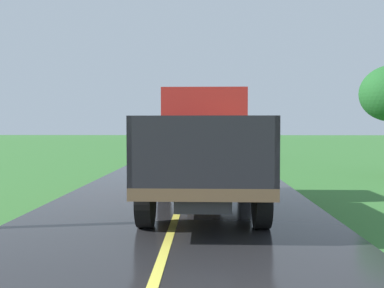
{
  "coord_description": "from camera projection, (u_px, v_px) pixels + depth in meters",
  "views": [
    {
      "loc": [
        0.61,
        -0.16,
        1.91
      ],
      "look_at": [
        0.19,
        12.42,
        1.4
      ],
      "focal_mm": 39.41,
      "sensor_mm": 36.0,
      "label": 1
    }
  ],
  "objects": [
    {
      "name": "banana_truck_far",
      "position": [
        202.0,
        134.0,
        25.79
      ],
      "size": [
        2.38,
        5.81,
        2.8
      ],
      "color": "#2D2D30",
      "rests_on": "road_surface"
    },
    {
      "name": "banana_truck_near",
      "position": [
        204.0,
        145.0,
        10.14
      ],
      "size": [
        2.38,
        5.82,
        2.8
      ],
      "color": "#2D2D30",
      "rests_on": "road_surface"
    }
  ]
}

